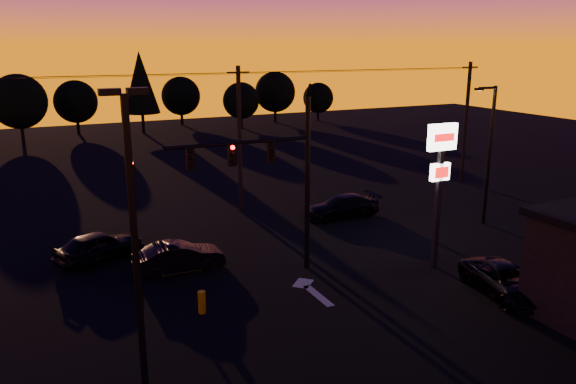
% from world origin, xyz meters
% --- Properties ---
extents(ground, '(120.00, 120.00, 0.00)m').
position_xyz_m(ground, '(0.00, 0.00, 0.00)').
color(ground, black).
rests_on(ground, ground).
extents(lane_arrow, '(1.20, 3.10, 0.01)m').
position_xyz_m(lane_arrow, '(0.50, 1.67, 0.01)').
color(lane_arrow, beige).
rests_on(lane_arrow, ground).
extents(traffic_signal_mast, '(6.79, 0.52, 8.58)m').
position_xyz_m(traffic_signal_mast, '(-0.10, 3.99, 4.94)').
color(traffic_signal_mast, black).
rests_on(traffic_signal_mast, ground).
extents(secondary_signal, '(0.30, 0.31, 4.35)m').
position_xyz_m(secondary_signal, '(-5.00, 11.49, 2.86)').
color(secondary_signal, black).
rests_on(secondary_signal, ground).
extents(parking_lot_light, '(1.25, 0.30, 9.14)m').
position_xyz_m(parking_lot_light, '(-7.50, -3.00, 5.27)').
color(parking_lot_light, black).
rests_on(parking_lot_light, ground).
extents(pylon_sign, '(1.50, 0.28, 6.80)m').
position_xyz_m(pylon_sign, '(7.00, 1.50, 4.91)').
color(pylon_sign, black).
rests_on(pylon_sign, ground).
extents(streetlight, '(1.55, 0.35, 8.00)m').
position_xyz_m(streetlight, '(13.91, 5.50, 4.42)').
color(streetlight, black).
rests_on(streetlight, ground).
extents(utility_pole_1, '(1.40, 0.26, 9.00)m').
position_xyz_m(utility_pole_1, '(2.00, 14.00, 4.59)').
color(utility_pole_1, black).
rests_on(utility_pole_1, ground).
extents(utility_pole_2, '(1.40, 0.26, 9.00)m').
position_xyz_m(utility_pole_2, '(20.00, 14.00, 4.59)').
color(utility_pole_2, black).
rests_on(utility_pole_2, ground).
extents(power_wires, '(36.00, 1.22, 0.07)m').
position_xyz_m(power_wires, '(2.00, 14.00, 8.57)').
color(power_wires, black).
rests_on(power_wires, ground).
extents(bollard, '(0.30, 0.30, 0.91)m').
position_xyz_m(bollard, '(-4.36, 1.60, 0.45)').
color(bollard, '#A77F00').
rests_on(bollard, ground).
extents(tree_2, '(5.77, 5.78, 7.26)m').
position_xyz_m(tree_2, '(-10.00, 48.00, 4.37)').
color(tree_2, black).
rests_on(tree_2, ground).
extents(tree_3, '(4.95, 4.95, 6.22)m').
position_xyz_m(tree_3, '(-4.00, 52.00, 3.75)').
color(tree_3, black).
rests_on(tree_3, ground).
extents(tree_4, '(4.18, 4.18, 9.50)m').
position_xyz_m(tree_4, '(3.00, 49.00, 5.93)').
color(tree_4, black).
rests_on(tree_4, ground).
extents(tree_5, '(4.95, 4.95, 6.22)m').
position_xyz_m(tree_5, '(9.00, 54.00, 3.75)').
color(tree_5, black).
rests_on(tree_5, ground).
extents(tree_6, '(4.54, 4.54, 5.71)m').
position_xyz_m(tree_6, '(15.00, 48.00, 3.43)').
color(tree_6, black).
rests_on(tree_6, ground).
extents(tree_7, '(5.36, 5.36, 6.74)m').
position_xyz_m(tree_7, '(21.00, 51.00, 4.06)').
color(tree_7, black).
rests_on(tree_7, ground).
extents(tree_8, '(4.12, 4.12, 5.19)m').
position_xyz_m(tree_8, '(27.00, 50.00, 3.12)').
color(tree_8, black).
rests_on(tree_8, ground).
extents(car_left, '(4.64, 3.21, 1.47)m').
position_xyz_m(car_left, '(-7.20, 9.10, 0.73)').
color(car_left, black).
rests_on(car_left, ground).
extents(car_mid, '(4.15, 1.48, 1.36)m').
position_xyz_m(car_mid, '(-4.04, 6.17, 0.68)').
color(car_mid, black).
rests_on(car_mid, ground).
extents(car_right, '(4.71, 2.09, 1.34)m').
position_xyz_m(car_right, '(7.10, 10.14, 0.67)').
color(car_right, black).
rests_on(car_right, ground).
extents(suv_parked, '(2.91, 4.88, 1.27)m').
position_xyz_m(suv_parked, '(7.67, -2.29, 0.63)').
color(suv_parked, black).
rests_on(suv_parked, ground).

